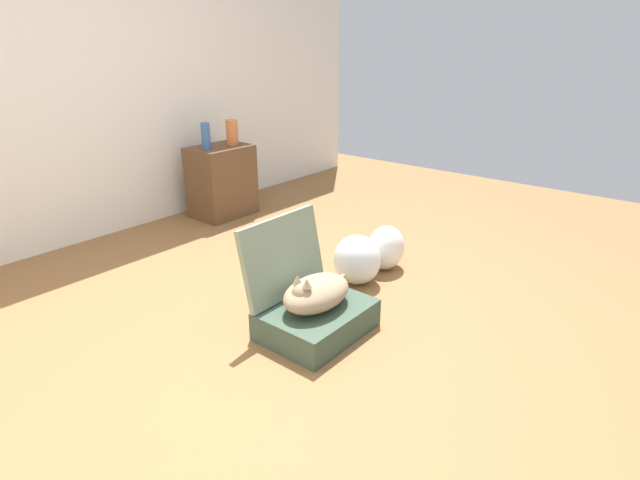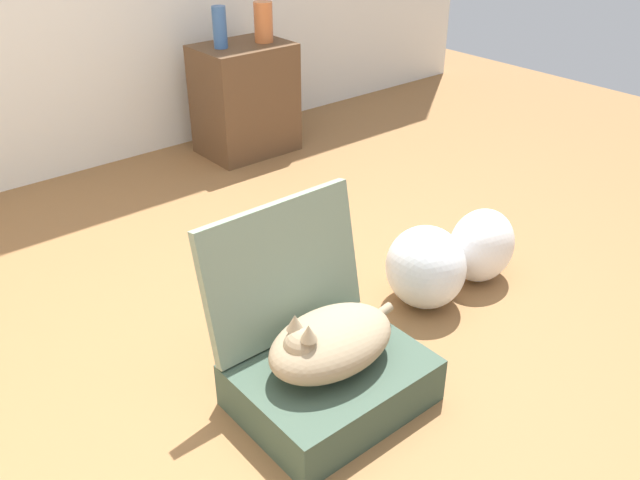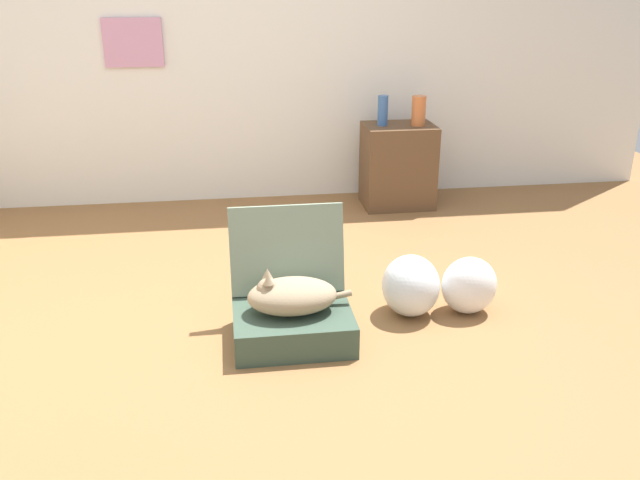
% 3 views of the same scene
% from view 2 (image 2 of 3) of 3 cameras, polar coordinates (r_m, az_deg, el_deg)
% --- Properties ---
extents(ground_plane, '(7.68, 7.68, 0.00)m').
position_cam_2_polar(ground_plane, '(2.29, -0.85, -12.19)').
color(ground_plane, olive).
rests_on(ground_plane, ground).
extents(suitcase_base, '(0.58, 0.45, 0.16)m').
position_cam_2_polar(suitcase_base, '(2.18, 1.04, -12.02)').
color(suitcase_base, '#384C3D').
rests_on(suitcase_base, ground).
extents(suitcase_lid, '(0.58, 0.12, 0.45)m').
position_cam_2_polar(suitcase_lid, '(2.14, -3.08, -2.58)').
color(suitcase_lid, gray).
rests_on(suitcase_lid, suitcase_base).
extents(cat, '(0.51, 0.28, 0.22)m').
position_cam_2_polar(cat, '(2.07, 0.90, -8.66)').
color(cat, '#998466').
rests_on(cat, suitcase_base).
extents(plastic_bag_white, '(0.30, 0.32, 0.33)m').
position_cam_2_polar(plastic_bag_white, '(2.60, 9.01, -2.30)').
color(plastic_bag_white, silver).
rests_on(plastic_bag_white, ground).
extents(plastic_bag_clear, '(0.29, 0.24, 0.31)m').
position_cam_2_polar(plastic_bag_clear, '(2.81, 13.60, -0.46)').
color(plastic_bag_clear, white).
rests_on(plastic_bag_clear, ground).
extents(side_table, '(0.53, 0.39, 0.63)m').
position_cam_2_polar(side_table, '(3.99, -6.42, 11.84)').
color(side_table, brown).
rests_on(side_table, ground).
extents(vase_tall, '(0.08, 0.08, 0.22)m').
position_cam_2_polar(vase_tall, '(3.82, -8.55, 17.51)').
color(vase_tall, '#38609E').
rests_on(vase_tall, side_table).
extents(vase_short, '(0.11, 0.11, 0.22)m').
position_cam_2_polar(vase_short, '(3.93, -4.85, 18.04)').
color(vase_short, '#CC6B38').
rests_on(vase_short, side_table).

